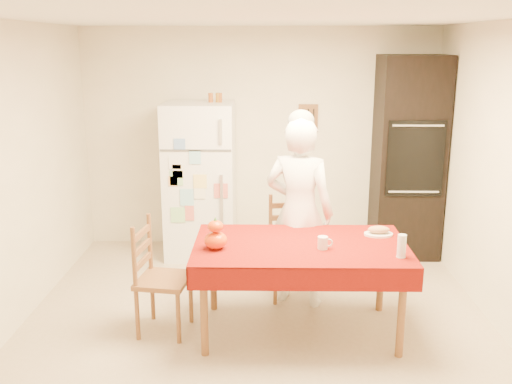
{
  "coord_description": "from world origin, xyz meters",
  "views": [
    {
      "loc": [
        0.06,
        -4.23,
        2.31
      ],
      "look_at": [
        -0.01,
        0.2,
        1.16
      ],
      "focal_mm": 40.0,
      "sensor_mm": 36.0,
      "label": 1
    }
  ],
  "objects_px": {
    "oven_cabinet": "(408,158)",
    "bread_plate": "(378,234)",
    "seated_woman": "(299,212)",
    "chair_far": "(291,242)",
    "coffee_mug": "(323,243)",
    "refrigerator": "(200,180)",
    "dining_table": "(300,252)",
    "pumpkin_lower": "(216,240)",
    "wine_glass": "(402,246)",
    "chair_left": "(156,273)"
  },
  "relations": [
    {
      "from": "oven_cabinet",
      "to": "bread_plate",
      "type": "xyz_separation_m",
      "value": [
        -0.62,
        -1.63,
        -0.33
      ]
    },
    {
      "from": "seated_woman",
      "to": "bread_plate",
      "type": "xyz_separation_m",
      "value": [
        0.64,
        -0.34,
        -0.08
      ]
    },
    {
      "from": "chair_far",
      "to": "coffee_mug",
      "type": "bearing_deg",
      "value": -83.9
    },
    {
      "from": "coffee_mug",
      "to": "refrigerator",
      "type": "bearing_deg",
      "value": 121.3
    },
    {
      "from": "dining_table",
      "to": "seated_woman",
      "type": "relative_size",
      "value": 0.99
    },
    {
      "from": "oven_cabinet",
      "to": "coffee_mug",
      "type": "distance_m",
      "value": 2.28
    },
    {
      "from": "pumpkin_lower",
      "to": "wine_glass",
      "type": "height_order",
      "value": "wine_glass"
    },
    {
      "from": "seated_woman",
      "to": "refrigerator",
      "type": "bearing_deg",
      "value": -30.9
    },
    {
      "from": "pumpkin_lower",
      "to": "refrigerator",
      "type": "bearing_deg",
      "value": 99.81
    },
    {
      "from": "dining_table",
      "to": "wine_glass",
      "type": "distance_m",
      "value": 0.8
    },
    {
      "from": "seated_woman",
      "to": "chair_left",
      "type": "bearing_deg",
      "value": 45.34
    },
    {
      "from": "refrigerator",
      "to": "pumpkin_lower",
      "type": "distance_m",
      "value": 1.95
    },
    {
      "from": "oven_cabinet",
      "to": "dining_table",
      "type": "xyz_separation_m",
      "value": [
        -1.28,
        -1.85,
        -0.41
      ]
    },
    {
      "from": "oven_cabinet",
      "to": "chair_far",
      "type": "height_order",
      "value": "oven_cabinet"
    },
    {
      "from": "chair_left",
      "to": "oven_cabinet",
      "type": "bearing_deg",
      "value": -44.31
    },
    {
      "from": "oven_cabinet",
      "to": "coffee_mug",
      "type": "height_order",
      "value": "oven_cabinet"
    },
    {
      "from": "coffee_mug",
      "to": "bread_plate",
      "type": "height_order",
      "value": "coffee_mug"
    },
    {
      "from": "oven_cabinet",
      "to": "pumpkin_lower",
      "type": "distance_m",
      "value": 2.78
    },
    {
      "from": "oven_cabinet",
      "to": "pumpkin_lower",
      "type": "height_order",
      "value": "oven_cabinet"
    },
    {
      "from": "oven_cabinet",
      "to": "seated_woman",
      "type": "xyz_separation_m",
      "value": [
        -1.26,
        -1.28,
        -0.25
      ]
    },
    {
      "from": "seated_woman",
      "to": "wine_glass",
      "type": "bearing_deg",
      "value": 149.72
    },
    {
      "from": "oven_cabinet",
      "to": "wine_glass",
      "type": "height_order",
      "value": "oven_cabinet"
    },
    {
      "from": "chair_far",
      "to": "oven_cabinet",
      "type": "bearing_deg",
      "value": 32.6
    },
    {
      "from": "coffee_mug",
      "to": "chair_far",
      "type": "bearing_deg",
      "value": 103.48
    },
    {
      "from": "chair_far",
      "to": "chair_left",
      "type": "distance_m",
      "value": 1.36
    },
    {
      "from": "chair_left",
      "to": "coffee_mug",
      "type": "relative_size",
      "value": 9.5
    },
    {
      "from": "oven_cabinet",
      "to": "chair_left",
      "type": "xyz_separation_m",
      "value": [
        -2.45,
        -1.86,
        -0.59
      ]
    },
    {
      "from": "refrigerator",
      "to": "oven_cabinet",
      "type": "bearing_deg",
      "value": 1.18
    },
    {
      "from": "chair_far",
      "to": "wine_glass",
      "type": "height_order",
      "value": "chair_far"
    },
    {
      "from": "refrigerator",
      "to": "chair_far",
      "type": "bearing_deg",
      "value": -47.85
    },
    {
      "from": "chair_left",
      "to": "wine_glass",
      "type": "bearing_deg",
      "value": -89.64
    },
    {
      "from": "refrigerator",
      "to": "coffee_mug",
      "type": "bearing_deg",
      "value": -58.7
    },
    {
      "from": "chair_far",
      "to": "wine_glass",
      "type": "bearing_deg",
      "value": -60.24
    },
    {
      "from": "bread_plate",
      "to": "chair_left",
      "type": "bearing_deg",
      "value": -172.85
    },
    {
      "from": "seated_woman",
      "to": "coffee_mug",
      "type": "relative_size",
      "value": 17.1
    },
    {
      "from": "refrigerator",
      "to": "pumpkin_lower",
      "type": "relative_size",
      "value": 9.4
    },
    {
      "from": "dining_table",
      "to": "chair_far",
      "type": "bearing_deg",
      "value": 93.06
    },
    {
      "from": "dining_table",
      "to": "coffee_mug",
      "type": "bearing_deg",
      "value": -33.35
    },
    {
      "from": "bread_plate",
      "to": "oven_cabinet",
      "type": "bearing_deg",
      "value": 69.25
    },
    {
      "from": "chair_far",
      "to": "pumpkin_lower",
      "type": "relative_size",
      "value": 5.25
    },
    {
      "from": "seated_woman",
      "to": "pumpkin_lower",
      "type": "relative_size",
      "value": 9.45
    },
    {
      "from": "chair_left",
      "to": "dining_table",
      "type": "bearing_deg",
      "value": -81.27
    },
    {
      "from": "coffee_mug",
      "to": "pumpkin_lower",
      "type": "relative_size",
      "value": 0.55
    },
    {
      "from": "refrigerator",
      "to": "coffee_mug",
      "type": "relative_size",
      "value": 17.0
    },
    {
      "from": "refrigerator",
      "to": "dining_table",
      "type": "relative_size",
      "value": 1.0
    },
    {
      "from": "chair_far",
      "to": "pumpkin_lower",
      "type": "xyz_separation_m",
      "value": [
        -0.63,
        -0.86,
        0.32
      ]
    },
    {
      "from": "chair_far",
      "to": "pumpkin_lower",
      "type": "height_order",
      "value": "chair_far"
    },
    {
      "from": "chair_far",
      "to": "coffee_mug",
      "type": "xyz_separation_m",
      "value": [
        0.2,
        -0.86,
        0.3
      ]
    },
    {
      "from": "dining_table",
      "to": "coffee_mug",
      "type": "height_order",
      "value": "coffee_mug"
    },
    {
      "from": "seated_woman",
      "to": "bread_plate",
      "type": "bearing_deg",
      "value": 171.39
    }
  ]
}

